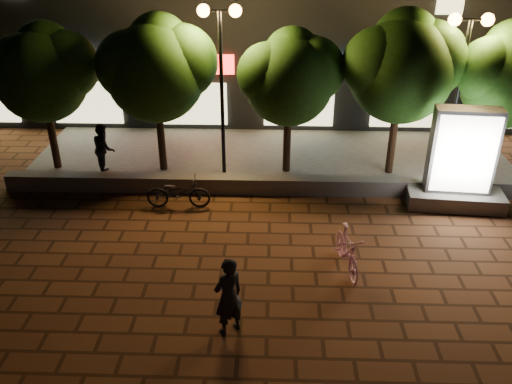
{
  "coord_description": "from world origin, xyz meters",
  "views": [
    {
      "loc": [
        0.07,
        -10.4,
        7.59
      ],
      "look_at": [
        -0.35,
        1.5,
        1.32
      ],
      "focal_mm": 37.74,
      "sensor_mm": 36.0,
      "label": 1
    }
  ],
  "objects_px": {
    "street_lamp_left": "(220,49)",
    "rider": "(229,296)",
    "tree_far_left": "(42,70)",
    "tree_left": "(157,66)",
    "tree_mid": "(291,75)",
    "tree_far_right": "(512,71)",
    "scooter_parked": "(178,192)",
    "tree_right": "(404,64)",
    "scooter_pink": "(347,250)",
    "pedestrian": "(104,148)",
    "street_lamp_right": "(465,55)",
    "ad_kiosk": "(459,167)"
  },
  "relations": [
    {
      "from": "scooter_parked",
      "to": "pedestrian",
      "type": "xyz_separation_m",
      "value": [
        -2.66,
        2.06,
        0.43
      ]
    },
    {
      "from": "ad_kiosk",
      "to": "pedestrian",
      "type": "bearing_deg",
      "value": 171.64
    },
    {
      "from": "ad_kiosk",
      "to": "tree_mid",
      "type": "bearing_deg",
      "value": 157.62
    },
    {
      "from": "street_lamp_right",
      "to": "pedestrian",
      "type": "distance_m",
      "value": 11.17
    },
    {
      "from": "tree_far_left",
      "to": "tree_left",
      "type": "bearing_deg",
      "value": 0.0
    },
    {
      "from": "street_lamp_left",
      "to": "pedestrian",
      "type": "distance_m",
      "value": 4.89
    },
    {
      "from": "tree_far_left",
      "to": "pedestrian",
      "type": "xyz_separation_m",
      "value": [
        1.69,
        -0.41,
        -2.38
      ]
    },
    {
      "from": "tree_left",
      "to": "tree_right",
      "type": "xyz_separation_m",
      "value": [
        7.3,
        0.0,
        0.12
      ]
    },
    {
      "from": "tree_left",
      "to": "tree_right",
      "type": "height_order",
      "value": "tree_right"
    },
    {
      "from": "tree_mid",
      "to": "scooter_pink",
      "type": "height_order",
      "value": "tree_mid"
    },
    {
      "from": "scooter_pink",
      "to": "scooter_parked",
      "type": "xyz_separation_m",
      "value": [
        -4.44,
        2.87,
        -0.06
      ]
    },
    {
      "from": "ad_kiosk",
      "to": "pedestrian",
      "type": "relative_size",
      "value": 1.74
    },
    {
      "from": "tree_right",
      "to": "tree_far_right",
      "type": "xyz_separation_m",
      "value": [
        3.2,
        -0.0,
        -0.2
      ]
    },
    {
      "from": "street_lamp_right",
      "to": "scooter_pink",
      "type": "relative_size",
      "value": 2.78
    },
    {
      "from": "street_lamp_left",
      "to": "scooter_pink",
      "type": "bearing_deg",
      "value": -56.69
    },
    {
      "from": "tree_far_left",
      "to": "rider",
      "type": "bearing_deg",
      "value": -50.57
    },
    {
      "from": "tree_far_right",
      "to": "tree_mid",
      "type": "bearing_deg",
      "value": -180.0
    },
    {
      "from": "scooter_parked",
      "to": "rider",
      "type": "bearing_deg",
      "value": -161.73
    },
    {
      "from": "street_lamp_left",
      "to": "scooter_pink",
      "type": "relative_size",
      "value": 2.89
    },
    {
      "from": "tree_far_left",
      "to": "street_lamp_left",
      "type": "bearing_deg",
      "value": -2.76
    },
    {
      "from": "street_lamp_left",
      "to": "ad_kiosk",
      "type": "xyz_separation_m",
      "value": [
        6.82,
        -1.7,
        -2.86
      ]
    },
    {
      "from": "tree_right",
      "to": "street_lamp_left",
      "type": "distance_m",
      "value": 5.38
    },
    {
      "from": "tree_far_left",
      "to": "tree_far_right",
      "type": "height_order",
      "value": "tree_far_right"
    },
    {
      "from": "tree_far_left",
      "to": "street_lamp_right",
      "type": "distance_m",
      "value": 12.47
    },
    {
      "from": "tree_far_right",
      "to": "rider",
      "type": "height_order",
      "value": "tree_far_right"
    },
    {
      "from": "tree_mid",
      "to": "ad_kiosk",
      "type": "xyz_separation_m",
      "value": [
        4.77,
        -1.96,
        -2.05
      ]
    },
    {
      "from": "tree_right",
      "to": "rider",
      "type": "bearing_deg",
      "value": -121.55
    },
    {
      "from": "tree_far_right",
      "to": "tree_right",
      "type": "bearing_deg",
      "value": 180.0
    },
    {
      "from": "tree_left",
      "to": "tree_far_right",
      "type": "xyz_separation_m",
      "value": [
        10.5,
        -0.0,
        -0.08
      ]
    },
    {
      "from": "tree_far_right",
      "to": "rider",
      "type": "xyz_separation_m",
      "value": [
        -7.82,
        -7.52,
        -2.49
      ]
    },
    {
      "from": "tree_far_left",
      "to": "pedestrian",
      "type": "distance_m",
      "value": 2.95
    },
    {
      "from": "tree_right",
      "to": "scooter_parked",
      "type": "bearing_deg",
      "value": -159.13
    },
    {
      "from": "tree_mid",
      "to": "tree_right",
      "type": "xyz_separation_m",
      "value": [
        3.31,
        0.0,
        0.35
      ]
    },
    {
      "from": "street_lamp_left",
      "to": "ad_kiosk",
      "type": "distance_m",
      "value": 7.59
    },
    {
      "from": "tree_left",
      "to": "tree_right",
      "type": "distance_m",
      "value": 7.3
    },
    {
      "from": "tree_left",
      "to": "tree_mid",
      "type": "bearing_deg",
      "value": -0.0
    },
    {
      "from": "tree_mid",
      "to": "pedestrian",
      "type": "height_order",
      "value": "tree_mid"
    },
    {
      "from": "tree_right",
      "to": "rider",
      "type": "height_order",
      "value": "tree_right"
    },
    {
      "from": "tree_left",
      "to": "scooter_parked",
      "type": "distance_m",
      "value": 3.95
    },
    {
      "from": "tree_far_right",
      "to": "scooter_parked",
      "type": "bearing_deg",
      "value": -165.69
    },
    {
      "from": "tree_right",
      "to": "scooter_parked",
      "type": "height_order",
      "value": "tree_right"
    },
    {
      "from": "rider",
      "to": "tree_far_left",
      "type": "bearing_deg",
      "value": -87.62
    },
    {
      "from": "street_lamp_right",
      "to": "scooter_parked",
      "type": "distance_m",
      "value": 9.07
    },
    {
      "from": "street_lamp_left",
      "to": "rider",
      "type": "bearing_deg",
      "value": -84.19
    },
    {
      "from": "tree_mid",
      "to": "pedestrian",
      "type": "relative_size",
      "value": 2.71
    },
    {
      "from": "tree_far_right",
      "to": "street_lamp_right",
      "type": "xyz_separation_m",
      "value": [
        -1.55,
        -0.26,
        0.53
      ]
    },
    {
      "from": "rider",
      "to": "tree_right",
      "type": "bearing_deg",
      "value": -158.6
    },
    {
      "from": "tree_mid",
      "to": "scooter_pink",
      "type": "relative_size",
      "value": 2.51
    },
    {
      "from": "tree_right",
      "to": "street_lamp_left",
      "type": "bearing_deg",
      "value": -177.19
    },
    {
      "from": "tree_far_left",
      "to": "street_lamp_left",
      "type": "distance_m",
      "value": 5.5
    }
  ]
}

